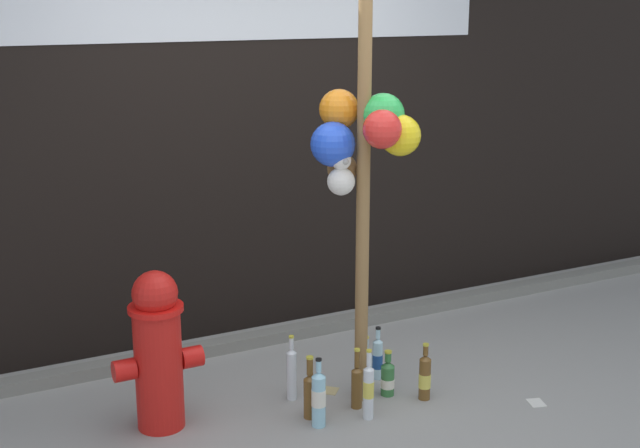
# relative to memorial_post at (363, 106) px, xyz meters

# --- Properties ---
(ground_plane) EXTENTS (14.00, 14.00, 0.00)m
(ground_plane) POSITION_rel_memorial_post_xyz_m (-0.12, -0.25, -1.71)
(ground_plane) COLOR gray
(building_wall) EXTENTS (10.00, 0.21, 3.86)m
(building_wall) POSITION_rel_memorial_post_xyz_m (-0.12, 1.41, 0.22)
(building_wall) COLOR black
(building_wall) RESTS_ON ground_plane
(curb_strip) EXTENTS (8.00, 0.12, 0.08)m
(curb_strip) POSITION_rel_memorial_post_xyz_m (-0.12, 1.02, -1.67)
(curb_strip) COLOR slate
(curb_strip) RESTS_ON ground_plane
(memorial_post) EXTENTS (0.64, 0.53, 2.99)m
(memorial_post) POSITION_rel_memorial_post_xyz_m (0.00, 0.00, 0.00)
(memorial_post) COLOR olive
(memorial_post) RESTS_ON ground_plane
(fire_hydrant) EXTENTS (0.49, 0.30, 0.89)m
(fire_hydrant) POSITION_rel_memorial_post_xyz_m (-1.12, 0.22, -1.26)
(fire_hydrant) COLOR red
(fire_hydrant) RESTS_ON ground_plane
(bottle_0) EXTENTS (0.07, 0.07, 0.35)m
(bottle_0) POSITION_rel_memorial_post_xyz_m (0.34, -0.17, -1.57)
(bottle_0) COLOR brown
(bottle_0) RESTS_ON ground_plane
(bottle_1) EXTENTS (0.06, 0.06, 0.36)m
(bottle_1) POSITION_rel_memorial_post_xyz_m (-0.06, -0.08, -1.57)
(bottle_1) COLOR brown
(bottle_1) RESTS_ON ground_plane
(bottle_2) EXTENTS (0.08, 0.08, 0.40)m
(bottle_2) POSITION_rel_memorial_post_xyz_m (-0.35, -0.18, -1.54)
(bottle_2) COLOR #93CCE0
(bottle_2) RESTS_ON ground_plane
(bottle_3) EXTENTS (0.07, 0.07, 0.37)m
(bottle_3) POSITION_rel_memorial_post_xyz_m (-0.35, -0.07, -1.56)
(bottle_3) COLOR brown
(bottle_3) RESTS_ON ground_plane
(bottle_4) EXTENTS (0.08, 0.08, 0.36)m
(bottle_4) POSITION_rel_memorial_post_xyz_m (0.08, 0.06, -1.57)
(bottle_4) COLOR #B2DBEA
(bottle_4) RESTS_ON ground_plane
(bottle_5) EXTENTS (0.06, 0.06, 0.34)m
(bottle_5) POSITION_rel_memorial_post_xyz_m (0.24, 0.20, -1.58)
(bottle_5) COLOR #B2DBEA
(bottle_5) RESTS_ON ground_plane
(bottle_6) EXTENTS (0.06, 0.06, 0.41)m
(bottle_6) POSITION_rel_memorial_post_xyz_m (-0.07, -0.22, -1.54)
(bottle_6) COLOR silver
(bottle_6) RESTS_ON ground_plane
(bottle_7) EXTENTS (0.08, 0.08, 0.28)m
(bottle_7) POSITION_rel_memorial_post_xyz_m (0.18, -0.02, -1.60)
(bottle_7) COLOR #337038
(bottle_7) RESTS_ON ground_plane
(bottle_8) EXTENTS (0.06, 0.06, 0.40)m
(bottle_8) POSITION_rel_memorial_post_xyz_m (-0.35, 0.18, -1.54)
(bottle_8) COLOR silver
(bottle_8) RESTS_ON ground_plane
(litter_0) EXTENTS (0.16, 0.16, 0.01)m
(litter_0) POSITION_rel_memorial_post_xyz_m (-0.11, 0.18, -1.71)
(litter_0) COLOR tan
(litter_0) RESTS_ON ground_plane
(litter_1) EXTENTS (0.11, 0.13, 0.01)m
(litter_1) POSITION_rel_memorial_post_xyz_m (0.89, -0.51, -1.71)
(litter_1) COLOR silver
(litter_1) RESTS_ON ground_plane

